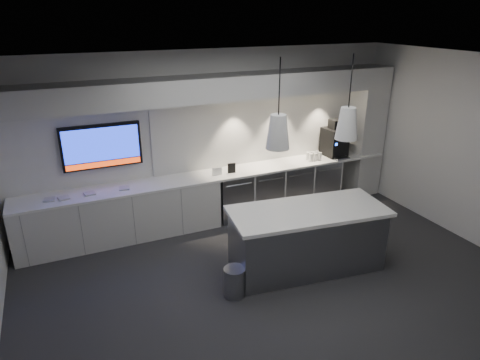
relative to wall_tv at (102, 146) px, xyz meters
name	(u,v)px	position (x,y,z in m)	size (l,w,h in m)	color
floor	(276,282)	(1.90, -2.45, -1.56)	(7.00, 7.00, 0.00)	#2B2B2D
ceiling	(284,65)	(1.90, -2.45, 1.44)	(7.00, 7.00, 0.00)	black
wall_back	(212,136)	(1.90, 0.05, -0.06)	(7.00, 7.00, 0.00)	silver
wall_front	(433,293)	(1.90, -4.95, -0.06)	(7.00, 7.00, 0.00)	silver
wall_right	(472,151)	(5.40, -2.45, -0.06)	(7.00, 7.00, 0.00)	silver
back_counter	(219,174)	(1.90, -0.27, -0.68)	(6.80, 0.65, 0.04)	white
left_base_cabinets	(121,215)	(0.15, -0.27, -1.13)	(3.30, 0.63, 0.86)	silver
fridge_unit_a	(232,195)	(2.15, -0.27, -1.13)	(0.60, 0.61, 0.85)	gray
fridge_unit_b	(263,190)	(2.78, -0.27, -1.13)	(0.60, 0.61, 0.85)	gray
fridge_unit_c	(292,185)	(3.41, -0.27, -1.13)	(0.60, 0.61, 0.85)	gray
fridge_unit_d	(319,180)	(4.04, -0.27, -1.13)	(0.60, 0.61, 0.85)	gray
backsplash	(272,127)	(3.10, 0.03, -0.01)	(4.60, 0.03, 1.30)	silver
soffit	(217,88)	(1.90, -0.25, 0.84)	(6.90, 0.60, 0.40)	silver
column	(365,132)	(5.10, -0.25, -0.26)	(0.55, 0.55, 2.60)	silver
wall_tv	(102,146)	(0.00, 0.00, 0.00)	(1.25, 0.07, 0.72)	black
island	(307,239)	(2.48, -2.28, -1.08)	(2.36, 1.23, 0.96)	gray
bin	(234,282)	(1.25, -2.47, -1.35)	(0.29, 0.29, 0.41)	gray
coffee_machine	(334,141)	(4.36, -0.25, -0.36)	(0.41, 0.58, 0.72)	black
sign_black	(232,168)	(2.11, -0.35, -0.57)	(0.14, 0.02, 0.18)	black
sign_white	(217,171)	(1.83, -0.35, -0.59)	(0.18, 0.02, 0.14)	white
cup_cluster	(314,156)	(3.84, -0.34, -0.58)	(0.28, 0.18, 0.15)	silver
tray_a	(49,199)	(-0.88, -0.30, -0.65)	(0.16, 0.16, 0.03)	#BDBDBD
tray_b	(64,198)	(-0.68, -0.34, -0.65)	(0.16, 0.16, 0.03)	#BDBDBD
tray_c	(90,194)	(-0.30, -0.32, -0.65)	(0.16, 0.16, 0.03)	#BDBDBD
tray_d	(124,188)	(0.24, -0.32, -0.65)	(0.16, 0.16, 0.03)	#BDBDBD
pendant_left	(278,132)	(1.94, -2.28, 0.59)	(0.31, 0.31, 1.14)	silver
pendant_right	(347,123)	(3.02, -2.28, 0.59)	(0.31, 0.31, 1.14)	silver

